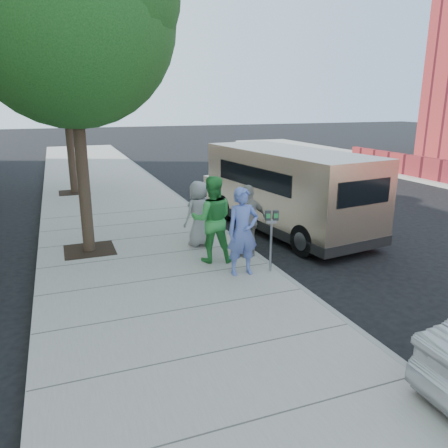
{
  "coord_description": "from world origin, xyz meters",
  "views": [
    {
      "loc": [
        -2.84,
        -8.32,
        3.69
      ],
      "look_at": [
        0.45,
        0.28,
        1.1
      ],
      "focal_mm": 35.0,
      "sensor_mm": 36.0,
      "label": 1
    }
  ],
  "objects_px": {
    "tree_near": "(71,12)",
    "person_striped_polo": "(249,221)",
    "person_officer": "(243,232)",
    "van": "(285,188)",
    "person_gray_shirt": "(199,214)",
    "tree_far": "(64,68)",
    "person_green_shirt": "(212,219)",
    "parking_meter": "(271,228)"
  },
  "relations": [
    {
      "from": "tree_near",
      "to": "person_striped_polo",
      "type": "relative_size",
      "value": 4.4
    },
    {
      "from": "person_officer",
      "to": "person_striped_polo",
      "type": "relative_size",
      "value": 1.09
    },
    {
      "from": "van",
      "to": "person_gray_shirt",
      "type": "relative_size",
      "value": 3.99
    },
    {
      "from": "tree_far",
      "to": "person_gray_shirt",
      "type": "relative_size",
      "value": 3.92
    },
    {
      "from": "person_officer",
      "to": "person_striped_polo",
      "type": "distance_m",
      "value": 1.13
    },
    {
      "from": "tree_far",
      "to": "person_officer",
      "type": "height_order",
      "value": "tree_far"
    },
    {
      "from": "person_green_shirt",
      "to": "person_gray_shirt",
      "type": "distance_m",
      "value": 1.2
    },
    {
      "from": "person_officer",
      "to": "person_striped_polo",
      "type": "xyz_separation_m",
      "value": [
        0.57,
        0.97,
        -0.08
      ]
    },
    {
      "from": "van",
      "to": "person_striped_polo",
      "type": "distance_m",
      "value": 2.96
    },
    {
      "from": "tree_far",
      "to": "person_green_shirt",
      "type": "height_order",
      "value": "tree_far"
    },
    {
      "from": "tree_near",
      "to": "van",
      "type": "xyz_separation_m",
      "value": [
        5.54,
        0.32,
        -4.29
      ]
    },
    {
      "from": "parking_meter",
      "to": "person_striped_polo",
      "type": "xyz_separation_m",
      "value": [
        -0.05,
        1.06,
        -0.12
      ]
    },
    {
      "from": "parking_meter",
      "to": "person_green_shirt",
      "type": "distance_m",
      "value": 1.42
    },
    {
      "from": "parking_meter",
      "to": "person_officer",
      "type": "bearing_deg",
      "value": -169.89
    },
    {
      "from": "parking_meter",
      "to": "person_green_shirt",
      "type": "relative_size",
      "value": 0.69
    },
    {
      "from": "person_gray_shirt",
      "to": "van",
      "type": "bearing_deg",
      "value": 176.49
    },
    {
      "from": "tree_far",
      "to": "person_green_shirt",
      "type": "distance_m",
      "value": 10.42
    },
    {
      "from": "tree_far",
      "to": "parking_meter",
      "type": "bearing_deg",
      "value": -71.44
    },
    {
      "from": "tree_near",
      "to": "person_gray_shirt",
      "type": "height_order",
      "value": "tree_near"
    },
    {
      "from": "tree_near",
      "to": "person_striped_polo",
      "type": "height_order",
      "value": "tree_near"
    },
    {
      "from": "person_officer",
      "to": "van",
      "type": "bearing_deg",
      "value": 51.32
    },
    {
      "from": "van",
      "to": "person_striped_polo",
      "type": "xyz_separation_m",
      "value": [
        -2.08,
        -2.09,
        -0.25
      ]
    },
    {
      "from": "tree_far",
      "to": "person_striped_polo",
      "type": "xyz_separation_m",
      "value": [
        3.45,
        -9.37,
        -3.88
      ]
    },
    {
      "from": "parking_meter",
      "to": "van",
      "type": "height_order",
      "value": "van"
    },
    {
      "from": "van",
      "to": "person_striped_polo",
      "type": "bearing_deg",
      "value": -142.68
    },
    {
      "from": "person_green_shirt",
      "to": "person_striped_polo",
      "type": "bearing_deg",
      "value": -163.43
    },
    {
      "from": "tree_far",
      "to": "person_officer",
      "type": "distance_m",
      "value": 11.4
    },
    {
      "from": "van",
      "to": "person_gray_shirt",
      "type": "bearing_deg",
      "value": -170.53
    },
    {
      "from": "person_officer",
      "to": "person_striped_polo",
      "type": "height_order",
      "value": "person_officer"
    },
    {
      "from": "parking_meter",
      "to": "person_gray_shirt",
      "type": "distance_m",
      "value": 2.42
    },
    {
      "from": "person_gray_shirt",
      "to": "person_striped_polo",
      "type": "height_order",
      "value": "person_striped_polo"
    },
    {
      "from": "parking_meter",
      "to": "van",
      "type": "bearing_deg",
      "value": 75.53
    },
    {
      "from": "person_gray_shirt",
      "to": "person_officer",
      "type": "bearing_deg",
      "value": 76.21
    },
    {
      "from": "van",
      "to": "person_gray_shirt",
      "type": "distance_m",
      "value": 3.07
    },
    {
      "from": "tree_far",
      "to": "person_striped_polo",
      "type": "height_order",
      "value": "tree_far"
    },
    {
      "from": "van",
      "to": "tree_far",
      "type": "bearing_deg",
      "value": 119.47
    },
    {
      "from": "person_officer",
      "to": "person_gray_shirt",
      "type": "bearing_deg",
      "value": 99.19
    },
    {
      "from": "tree_far",
      "to": "van",
      "type": "relative_size",
      "value": 0.98
    },
    {
      "from": "tree_far",
      "to": "van",
      "type": "height_order",
      "value": "tree_far"
    },
    {
      "from": "parking_meter",
      "to": "person_gray_shirt",
      "type": "xyz_separation_m",
      "value": [
        -0.89,
        2.25,
        -0.15
      ]
    },
    {
      "from": "tree_near",
      "to": "tree_far",
      "type": "distance_m",
      "value": 7.63
    },
    {
      "from": "person_green_shirt",
      "to": "person_striped_polo",
      "type": "distance_m",
      "value": 0.91
    }
  ]
}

